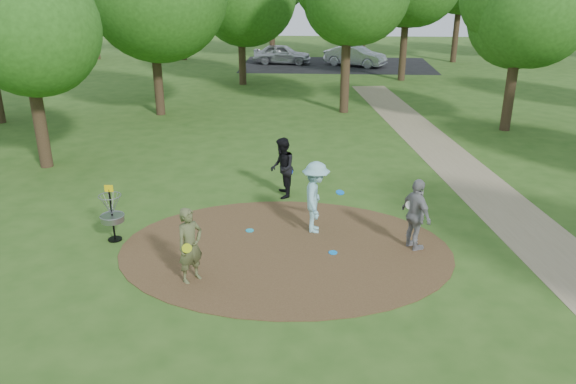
{
  "coord_description": "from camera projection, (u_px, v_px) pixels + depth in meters",
  "views": [
    {
      "loc": [
        0.8,
        -12.65,
        6.59
      ],
      "look_at": [
        0.0,
        1.2,
        1.1
      ],
      "focal_mm": 35.0,
      "sensor_mm": 36.0,
      "label": 1
    }
  ],
  "objects": [
    {
      "name": "footpath",
      "position": [
        521.0,
        223.0,
        15.72
      ],
      "size": [
        7.55,
        39.89,
        0.01
      ],
      "primitive_type": "cube",
      "rotation": [
        0.0,
        0.0,
        0.14
      ],
      "color": "#8C7A5B",
      "rests_on": "ground"
    },
    {
      "name": "player_walking_with_disc",
      "position": [
        282.0,
        168.0,
        17.22
      ],
      "size": [
        0.81,
        0.99,
        1.88
      ],
      "color": "black",
      "rests_on": "ground"
    },
    {
      "name": "dirt_clearing",
      "position": [
        285.0,
        249.0,
        14.21
      ],
      "size": [
        8.4,
        8.4,
        0.02
      ],
      "primitive_type": "cylinder",
      "color": "#47301C",
      "rests_on": "ground"
    },
    {
      "name": "disc_ground_cyan",
      "position": [
        250.0,
        230.0,
        15.19
      ],
      "size": [
        0.22,
        0.22,
        0.02
      ],
      "primitive_type": "cylinder",
      "color": "#18A2C1",
      "rests_on": "dirt_clearing"
    },
    {
      "name": "car_left",
      "position": [
        282.0,
        54.0,
        42.17
      ],
      "size": [
        4.43,
        2.1,
        1.46
      ],
      "primitive_type": "imported",
      "rotation": [
        0.0,
        0.0,
        1.48
      ],
      "color": "#AFB2B7",
      "rests_on": "ground"
    },
    {
      "name": "tree_ring",
      "position": [
        323.0,
        12.0,
        21.28
      ],
      "size": [
        37.21,
        45.49,
        8.76
      ],
      "color": "#332316",
      "rests_on": "ground"
    },
    {
      "name": "player_observer_with_disc",
      "position": [
        190.0,
        245.0,
        12.48
      ],
      "size": [
        0.75,
        0.77,
        1.78
      ],
      "color": "#545A34",
      "rests_on": "ground"
    },
    {
      "name": "disc_ground_blue",
      "position": [
        333.0,
        252.0,
        14.01
      ],
      "size": [
        0.22,
        0.22,
        0.02
      ],
      "primitive_type": "cylinder",
      "color": "#0D85E9",
      "rests_on": "dirt_clearing"
    },
    {
      "name": "player_throwing_with_disc",
      "position": [
        316.0,
        197.0,
        14.88
      ],
      "size": [
        1.16,
        1.28,
        1.96
      ],
      "color": "#8ECDD4",
      "rests_on": "ground"
    },
    {
      "name": "player_waiting_with_disc",
      "position": [
        416.0,
        215.0,
        13.93
      ],
      "size": [
        0.91,
        1.18,
        1.87
      ],
      "color": "gray",
      "rests_on": "ground"
    },
    {
      "name": "parking_lot",
      "position": [
        337.0,
        65.0,
        41.95
      ],
      "size": [
        14.0,
        8.0,
        0.01
      ],
      "primitive_type": "cube",
      "color": "black",
      "rests_on": "ground"
    },
    {
      "name": "disc_golf_basket",
      "position": [
        111.0,
        209.0,
        14.41
      ],
      "size": [
        0.63,
        0.63,
        1.54
      ],
      "color": "black",
      "rests_on": "ground"
    },
    {
      "name": "car_right",
      "position": [
        355.0,
        56.0,
        41.2
      ],
      "size": [
        4.74,
        3.41,
        1.49
      ],
      "primitive_type": "imported",
      "rotation": [
        0.0,
        0.0,
        1.11
      ],
      "color": "#B7B8C0",
      "rests_on": "ground"
    },
    {
      "name": "ground",
      "position": [
        285.0,
        250.0,
        14.21
      ],
      "size": [
        100.0,
        100.0,
        0.0
      ],
      "primitive_type": "plane",
      "color": "#2D5119",
      "rests_on": "ground"
    }
  ]
}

